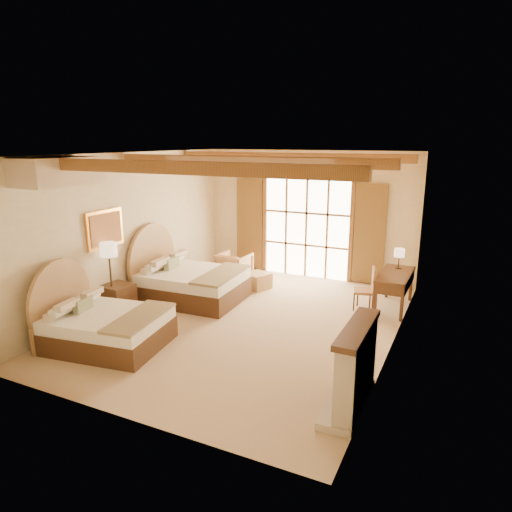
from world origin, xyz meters
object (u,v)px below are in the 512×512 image
Objects in this scene: nightstand at (118,300)px; armchair at (234,267)px; bed_far at (186,280)px; desk at (394,290)px; bed_near at (100,323)px.

nightstand is 3.26m from armchair.
armchair is at bearing 76.42° from bed_far.
bed_near is at bearing -136.74° from desk.
armchair is at bearing 176.02° from desk.
desk is at bearing 14.56° from bed_far.
nightstand is 5.67m from desk.
bed_far is at bearing 71.22° from nightstand.
bed_far is 4.49m from desk.
nightstand is (-0.66, -1.44, -0.11)m from bed_far.
desk is at bearing 177.01° from armchair.
bed_near is 4.28m from armchair.
bed_near is 3.30× the size of nightstand.
armchair is at bearing 78.47° from nightstand.
bed_near is at bearing 87.30° from armchair.
bed_far is 1.57× the size of desk.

